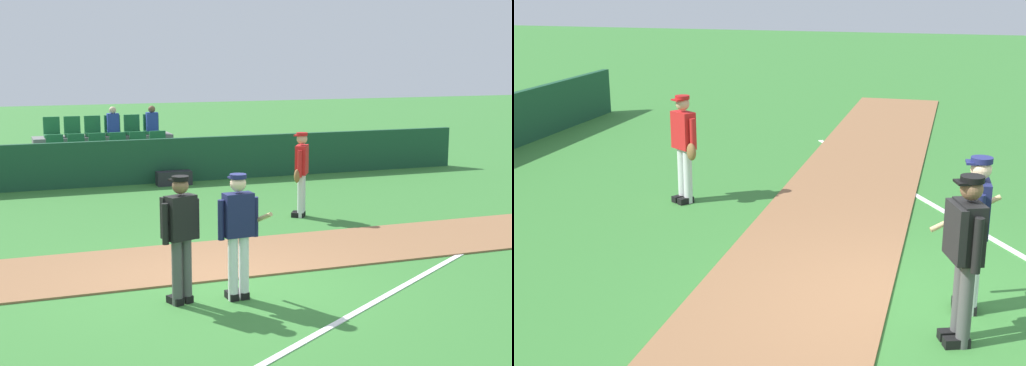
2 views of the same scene
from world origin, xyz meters
The scene contains 9 objects.
ground_plane centered at (0.00, 0.00, 0.00)m, with size 80.00×80.00×0.00m, color #387A33.
infield_dirt_path centered at (0.00, 1.52, 0.01)m, with size 28.00×2.26×0.03m, color #936642.
foul_line_chalk centered at (3.00, -0.50, 0.01)m, with size 12.00×0.10×0.01m, color white.
dugout_fence centered at (0.00, 9.03, 0.58)m, with size 20.00×0.16×1.16m, color #19472D.
stadium_bleachers centered at (0.01, 10.49, 0.49)m, with size 3.90×2.10×1.90m.
batter_navy_jersey centered at (0.15, -0.48, 0.97)m, with size 0.71×0.76×1.76m.
umpire_home_plate centered at (-0.63, -0.37, 1.00)m, with size 0.56×0.41×1.76m.
runner_red_jersey centered at (3.03, 4.02, 0.96)m, with size 0.50×0.57×1.76m.
equipment_bag centered at (1.44, 8.58, 0.18)m, with size 0.90×0.36×0.36m, color #232328.
Camera 1 is at (-2.93, -9.69, 3.35)m, focal length 51.51 mm.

